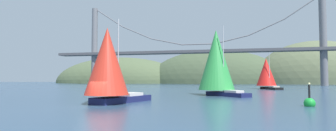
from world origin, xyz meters
TOP-DOWN VIEW (x-y plane):
  - ground_plane at (0.00, 0.00)m, footprint 360.00×360.00m
  - headland_center at (5.00, 135.00)m, footprint 81.77×44.00m
  - headland_right at (60.00, 135.00)m, footprint 67.60×44.00m
  - headland_left at (-55.00, 135.00)m, footprint 86.84×44.00m
  - suspension_bridge at (-0.00, 95.00)m, footprint 138.10×6.00m
  - sailboat_red_spinnaker at (23.42, 52.15)m, footprint 6.63×9.95m
  - sailboat_green_sail at (11.49, 21.49)m, footprint 9.72×10.02m
  - sailboat_scarlet_sail at (0.39, 3.12)m, footprint 6.47×9.88m
  - channel_buoy at (21.46, 5.21)m, footprint 1.10×1.10m

SIDE VIEW (x-z plane):
  - ground_plane at x=0.00m, z-range 0.00..0.00m
  - headland_center at x=5.00m, z-range -19.92..19.92m
  - headland_right at x=60.00m, z-range -23.51..23.51m
  - headland_left at x=-55.00m, z-range -16.38..16.38m
  - channel_buoy at x=21.46m, z-range -0.95..1.69m
  - sailboat_red_spinnaker at x=23.42m, z-range -0.49..9.25m
  - sailboat_scarlet_sail at x=0.39m, z-range -0.53..9.32m
  - sailboat_green_sail at x=11.49m, z-range 0.05..11.64m
  - suspension_bridge at x=0.00m, z-range -2.38..35.36m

